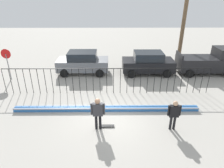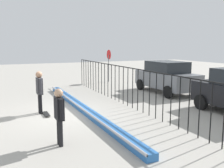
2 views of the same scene
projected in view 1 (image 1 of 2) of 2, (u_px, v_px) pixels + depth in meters
ground_plane at (106, 120)px, 11.13m from camera, size 60.00×60.00×0.00m
bowl_coping_ledge at (106, 109)px, 12.00m from camera, size 11.00×0.40×0.27m
perimeter_fence at (107, 78)px, 13.60m from camera, size 14.04×0.04×1.85m
skateboarder at (98, 111)px, 10.01m from camera, size 0.72×0.27×1.79m
skateboard at (107, 126)px, 10.59m from camera, size 0.80×0.20×0.07m
camera_operator at (174, 113)px, 10.02m from camera, size 0.67×0.25×1.67m
parked_car_gray at (83, 62)px, 17.08m from camera, size 4.30×2.12×1.90m
parked_car_black at (148, 63)px, 16.97m from camera, size 4.30×2.12×1.90m
pickup_truck at (208, 62)px, 17.01m from camera, size 4.70×2.12×2.24m
stop_sign at (7, 60)px, 15.57m from camera, size 0.76×0.07×2.50m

